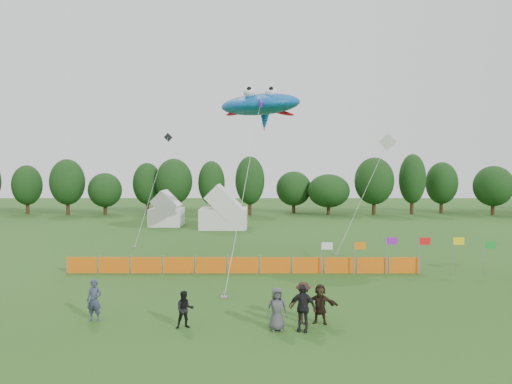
{
  "coord_description": "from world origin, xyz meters",
  "views": [
    {
      "loc": [
        0.09,
        -18.93,
        6.51
      ],
      "look_at": [
        0.0,
        6.0,
        5.2
      ],
      "focal_mm": 32.0,
      "sensor_mm": 36.0,
      "label": 1
    }
  ],
  "objects_px": {
    "spectator_f": "(320,304)",
    "stingray_kite": "(260,106)",
    "spectator_b": "(185,310)",
    "spectator_e": "(277,309)",
    "spectator_c": "(303,303)",
    "spectator_d": "(302,308)",
    "tent_left": "(167,211)",
    "spectator_a": "(94,300)",
    "barrier_fence": "(243,265)",
    "tent_right": "(224,212)"
  },
  "relations": [
    {
      "from": "spectator_a",
      "to": "spectator_c",
      "type": "bearing_deg",
      "value": 5.32
    },
    {
      "from": "spectator_b",
      "to": "spectator_e",
      "type": "relative_size",
      "value": 0.88
    },
    {
      "from": "tent_left",
      "to": "spectator_f",
      "type": "height_order",
      "value": "tent_left"
    },
    {
      "from": "spectator_b",
      "to": "spectator_d",
      "type": "relative_size",
      "value": 0.81
    },
    {
      "from": "tent_left",
      "to": "spectator_c",
      "type": "xyz_separation_m",
      "value": [
        12.23,
        -32.6,
        -0.74
      ]
    },
    {
      "from": "spectator_b",
      "to": "spectator_c",
      "type": "bearing_deg",
      "value": -9.29
    },
    {
      "from": "spectator_c",
      "to": "stingray_kite",
      "type": "xyz_separation_m",
      "value": [
        -1.69,
        18.16,
        10.64
      ]
    },
    {
      "from": "tent_right",
      "to": "stingray_kite",
      "type": "relative_size",
      "value": 0.22
    },
    {
      "from": "tent_left",
      "to": "barrier_fence",
      "type": "xyz_separation_m",
      "value": [
        9.42,
        -23.41,
        -1.12
      ]
    },
    {
      "from": "spectator_a",
      "to": "spectator_f",
      "type": "relative_size",
      "value": 1.09
    },
    {
      "from": "spectator_c",
      "to": "stingray_kite",
      "type": "height_order",
      "value": "stingray_kite"
    },
    {
      "from": "tent_left",
      "to": "spectator_e",
      "type": "distance_m",
      "value": 35.17
    },
    {
      "from": "spectator_c",
      "to": "spectator_d",
      "type": "relative_size",
      "value": 0.94
    },
    {
      "from": "barrier_fence",
      "to": "spectator_a",
      "type": "distance_m",
      "value": 10.75
    },
    {
      "from": "tent_left",
      "to": "tent_right",
      "type": "bearing_deg",
      "value": -19.41
    },
    {
      "from": "barrier_fence",
      "to": "tent_right",
      "type": "bearing_deg",
      "value": 97.48
    },
    {
      "from": "spectator_e",
      "to": "stingray_kite",
      "type": "bearing_deg",
      "value": 82.84
    },
    {
      "from": "barrier_fence",
      "to": "stingray_kite",
      "type": "relative_size",
      "value": 0.95
    },
    {
      "from": "spectator_a",
      "to": "stingray_kite",
      "type": "xyz_separation_m",
      "value": [
        7.17,
        17.86,
        10.63
      ]
    },
    {
      "from": "spectator_c",
      "to": "stingray_kite",
      "type": "relative_size",
      "value": 0.08
    },
    {
      "from": "tent_right",
      "to": "stingray_kite",
      "type": "xyz_separation_m",
      "value": [
        3.9,
        -12.09,
        9.71
      ]
    },
    {
      "from": "tent_right",
      "to": "spectator_e",
      "type": "xyz_separation_m",
      "value": [
        4.44,
        -31.03,
        -0.95
      ]
    },
    {
      "from": "spectator_f",
      "to": "stingray_kite",
      "type": "height_order",
      "value": "stingray_kite"
    },
    {
      "from": "tent_left",
      "to": "spectator_a",
      "type": "relative_size",
      "value": 2.03
    },
    {
      "from": "barrier_fence",
      "to": "stingray_kite",
      "type": "distance_m",
      "value": 14.26
    },
    {
      "from": "spectator_a",
      "to": "stingray_kite",
      "type": "height_order",
      "value": "stingray_kite"
    },
    {
      "from": "spectator_b",
      "to": "spectator_e",
      "type": "distance_m",
      "value": 3.73
    },
    {
      "from": "tent_left",
      "to": "spectator_f",
      "type": "distance_m",
      "value": 35.03
    },
    {
      "from": "tent_left",
      "to": "spectator_d",
      "type": "distance_m",
      "value": 35.57
    },
    {
      "from": "barrier_fence",
      "to": "spectator_a",
      "type": "bearing_deg",
      "value": -124.19
    },
    {
      "from": "spectator_f",
      "to": "stingray_kite",
      "type": "xyz_separation_m",
      "value": [
        -2.39,
        18.11,
        10.7
      ]
    },
    {
      "from": "tent_left",
      "to": "spectator_a",
      "type": "bearing_deg",
      "value": -84.02
    },
    {
      "from": "barrier_fence",
      "to": "stingray_kite",
      "type": "xyz_separation_m",
      "value": [
        1.13,
        8.97,
        11.03
      ]
    },
    {
      "from": "spectator_d",
      "to": "spectator_f",
      "type": "distance_m",
      "value": 1.23
    },
    {
      "from": "spectator_e",
      "to": "spectator_c",
      "type": "bearing_deg",
      "value": 25.05
    },
    {
      "from": "stingray_kite",
      "to": "barrier_fence",
      "type": "bearing_deg",
      "value": -97.17
    },
    {
      "from": "spectator_e",
      "to": "tent_left",
      "type": "bearing_deg",
      "value": 99.58
    },
    {
      "from": "spectator_f",
      "to": "spectator_d",
      "type": "bearing_deg",
      "value": -116.82
    },
    {
      "from": "tent_right",
      "to": "spectator_b",
      "type": "relative_size",
      "value": 3.34
    },
    {
      "from": "spectator_c",
      "to": "spectator_d",
      "type": "bearing_deg",
      "value": -71.0
    },
    {
      "from": "tent_left",
      "to": "spectator_b",
      "type": "xyz_separation_m",
      "value": [
        7.36,
        -33.14,
        -0.86
      ]
    },
    {
      "from": "spectator_b",
      "to": "spectator_e",
      "type": "bearing_deg",
      "value": -19.14
    },
    {
      "from": "spectator_a",
      "to": "tent_left",
      "type": "bearing_deg",
      "value": 103.27
    },
    {
      "from": "tent_right",
      "to": "spectator_d",
      "type": "distance_m",
      "value": 31.58
    },
    {
      "from": "tent_left",
      "to": "spectator_b",
      "type": "bearing_deg",
      "value": -77.47
    },
    {
      "from": "tent_right",
      "to": "spectator_f",
      "type": "xyz_separation_m",
      "value": [
        6.29,
        -30.2,
        -0.99
      ]
    },
    {
      "from": "spectator_f",
      "to": "stingray_kite",
      "type": "distance_m",
      "value": 21.17
    },
    {
      "from": "barrier_fence",
      "to": "spectator_c",
      "type": "distance_m",
      "value": 9.62
    },
    {
      "from": "barrier_fence",
      "to": "spectator_d",
      "type": "height_order",
      "value": "spectator_d"
    },
    {
      "from": "tent_right",
      "to": "barrier_fence",
      "type": "distance_m",
      "value": 21.29
    }
  ]
}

